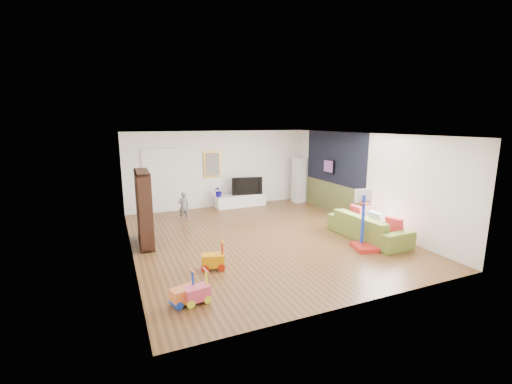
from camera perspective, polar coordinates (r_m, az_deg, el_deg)
name	(u,v)px	position (r m, az deg, el deg)	size (l,w,h in m)	color
floor	(262,237)	(9.17, 1.00, -7.52)	(6.50, 7.50, 0.00)	brown
ceiling	(262,134)	(8.68, 1.06, 9.59)	(6.50, 7.50, 0.00)	white
wall_back	(219,169)	(12.30, -6.19, 3.79)	(6.50, 0.00, 2.70)	silver
wall_front	(359,228)	(5.72, 16.75, -5.70)	(6.50, 0.00, 2.70)	white
wall_left	(128,198)	(8.08, -20.49, -0.96)	(0.00, 7.50, 2.70)	silver
wall_right	(362,179)	(10.57, 17.32, 2.06)	(0.00, 7.50, 2.70)	white
navy_accent	(334,158)	(11.58, 12.92, 5.58)	(0.01, 3.20, 1.70)	black
olive_wainscot	(332,198)	(11.79, 12.62, -0.96)	(0.01, 3.20, 1.00)	brown
doorway	(165,181)	(11.89, -14.88, 1.74)	(1.45, 0.06, 2.10)	white
painting_back	(212,164)	(12.16, -7.28, 4.63)	(0.62, 0.06, 0.92)	gold
artwork_right	(329,166)	(11.74, 12.02, 4.22)	(0.04, 0.56, 0.46)	#7F3F8C
media_console	(241,201)	(12.39, -2.58, -1.43)	(1.84, 0.46, 0.43)	white
tall_cabinet	(299,180)	(13.03, 7.15, 1.97)	(0.40, 0.40, 1.70)	silver
bookshelf	(144,208)	(8.83, -18.18, -2.62)	(0.33, 1.26, 1.85)	#311A11
sofa	(368,227)	(9.40, 18.16, -5.52)	(2.27, 0.89, 0.66)	olive
basketball_hoop	(366,220)	(8.51, 17.89, -4.52)	(0.50, 0.60, 1.45)	red
ride_on_yellow	(213,255)	(7.22, -7.20, -10.45)	(0.46, 0.28, 0.61)	orange
ride_on_orange	(184,289)	(6.03, -11.99, -15.54)	(0.42, 0.26, 0.56)	orange
ride_on_pink	(197,288)	(6.03, -9.88, -15.44)	(0.42, 0.26, 0.56)	#F3486B
child	(184,206)	(10.81, -11.97, -2.33)	(0.33, 0.22, 0.90)	slate
tv	(247,186)	(12.37, -1.59, 1.08)	(1.11, 0.15, 0.64)	black
vase_plant	(219,191)	(12.05, -6.19, 0.18)	(0.37, 0.32, 0.41)	#0E0684
pillow_left	(394,225)	(9.05, 22.07, -5.18)	(0.11, 0.42, 0.42)	red
pillow_center	(376,219)	(9.47, 19.34, -4.27)	(0.10, 0.39, 0.39)	white
pillow_right	(357,213)	(9.96, 16.46, -3.32)	(0.11, 0.41, 0.41)	#AC2334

